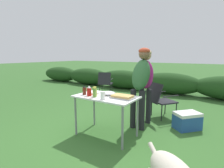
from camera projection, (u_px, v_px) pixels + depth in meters
name	position (u px, v px, depth m)	size (l,w,h in m)	color
ground_plane	(106.00, 135.00, 3.21)	(60.00, 60.00, 0.00)	#336028
shrub_hedge	(169.00, 83.00, 6.62)	(14.40, 0.90, 0.79)	#1E4219
folding_table	(106.00, 100.00, 3.10)	(1.10, 0.64, 0.74)	white
food_tray	(122.00, 97.00, 2.93)	(0.39, 0.24, 0.06)	#9E9EA3
plate_stack	(94.00, 93.00, 3.28)	(0.22, 0.22, 0.03)	white
mixing_bowl	(108.00, 93.00, 3.18)	(0.26, 0.26, 0.06)	silver
paper_cup_stack	(103.00, 96.00, 2.85)	(0.08, 0.08, 0.13)	white
ketchup_bottle	(89.00, 91.00, 3.11)	(0.08, 0.08, 0.18)	red
bbq_sauce_bottle	(84.00, 90.00, 3.19)	(0.06, 0.06, 0.17)	#562314
relish_jar	(95.00, 92.00, 3.01)	(0.07, 0.07, 0.18)	olive
mustard_bottle	(95.00, 92.00, 3.09)	(0.06, 0.06, 0.15)	yellow
standing_person_in_gray_fleece	(141.00, 78.00, 3.44)	(0.37, 0.49, 1.60)	black
standing_person_in_red_jacket	(146.00, 78.00, 3.71)	(0.38, 0.31, 1.57)	black
camp_chair_green_behind_table	(160.00, 98.00, 4.04)	(0.72, 0.75, 0.83)	#232328
camp_chair_near_hedge	(105.00, 82.00, 6.50)	(0.66, 0.72, 0.83)	#232328
cooler_box	(187.00, 121.00, 3.47)	(0.56, 0.57, 0.34)	#234C93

